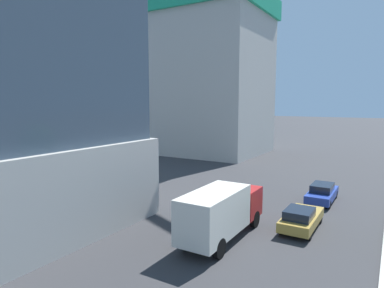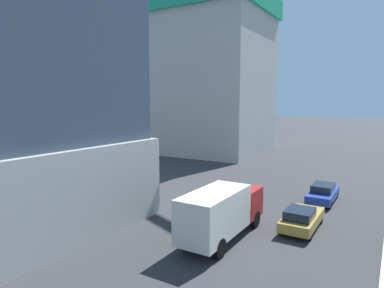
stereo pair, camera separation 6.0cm
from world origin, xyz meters
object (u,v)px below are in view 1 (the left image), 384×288
object	(u,v)px
car_gold	(301,218)
box_truck	(221,211)
car_blue	(322,193)
construction_building	(212,68)

from	to	relation	value
car_gold	box_truck	xyz separation A→B (m)	(-3.62, -4.06, 1.01)
car_gold	car_blue	world-z (taller)	car_blue
car_blue	box_truck	distance (m)	11.71
box_truck	car_gold	bearing A→B (deg)	48.29
car_gold	box_truck	bearing A→B (deg)	-131.71
construction_building	car_gold	bearing A→B (deg)	-52.28
box_truck	construction_building	bearing A→B (deg)	118.90
car_gold	construction_building	bearing A→B (deg)	127.72
car_gold	car_blue	bearing A→B (deg)	90.00
car_blue	construction_building	bearing A→B (deg)	136.48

